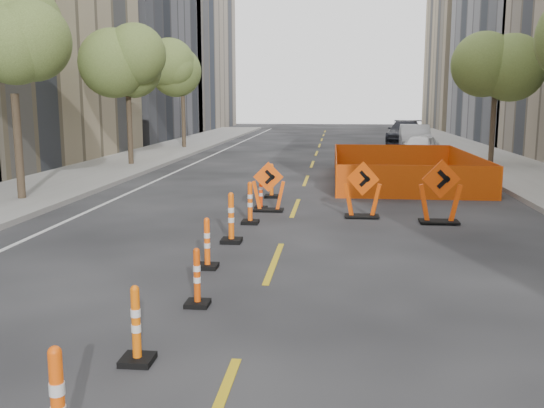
# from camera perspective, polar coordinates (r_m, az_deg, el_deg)

# --- Properties ---
(ground_plane) EXTENTS (140.00, 140.00, 0.00)m
(ground_plane) POSITION_cam_1_polar(r_m,az_deg,el_deg) (8.11, -2.76, -12.98)
(ground_plane) COLOR black
(sidewalk_left) EXTENTS (4.00, 90.00, 0.15)m
(sidewalk_left) POSITION_cam_1_polar(r_m,az_deg,el_deg) (22.10, -21.37, 1.21)
(sidewalk_left) COLOR gray
(sidewalk_left) RESTS_ON ground
(bld_left_d) EXTENTS (12.00, 16.00, 14.00)m
(bld_left_d) POSITION_cam_1_polar(r_m,az_deg,el_deg) (50.15, -15.63, 13.93)
(bld_left_d) COLOR #4C4C51
(bld_left_d) RESTS_ON ground
(bld_left_e) EXTENTS (12.00, 20.00, 20.00)m
(bld_left_e) POSITION_cam_1_polar(r_m,az_deg,el_deg) (65.91, -10.32, 15.70)
(bld_left_e) COLOR gray
(bld_left_e) RESTS_ON ground
(bld_right_e) EXTENTS (12.00, 14.00, 16.00)m
(bld_right_e) POSITION_cam_1_polar(r_m,az_deg,el_deg) (68.03, 20.12, 13.39)
(bld_right_e) COLOR tan
(bld_right_e) RESTS_ON ground
(tree_l_b) EXTENTS (2.80, 2.80, 5.95)m
(tree_l_b) POSITION_cam_1_polar(r_m,az_deg,el_deg) (19.89, -23.31, 13.07)
(tree_l_b) COLOR #382B1E
(tree_l_b) RESTS_ON ground
(tree_l_c) EXTENTS (2.80, 2.80, 5.95)m
(tree_l_c) POSITION_cam_1_polar(r_m,az_deg,el_deg) (29.04, -13.46, 12.34)
(tree_l_c) COLOR #382B1E
(tree_l_c) RESTS_ON ground
(tree_l_d) EXTENTS (2.80, 2.80, 5.95)m
(tree_l_d) POSITION_cam_1_polar(r_m,az_deg,el_deg) (38.61, -8.43, 11.82)
(tree_l_d) COLOR #382B1E
(tree_l_d) RESTS_ON ground
(tree_r_c) EXTENTS (2.80, 2.80, 5.95)m
(tree_r_c) POSITION_cam_1_polar(r_m,az_deg,el_deg) (30.29, 20.36, 11.89)
(tree_r_c) COLOR #382B1E
(tree_r_c) RESTS_ON ground
(channelizer_1) EXTENTS (0.43, 0.43, 1.10)m
(channelizer_1) POSITION_cam_1_polar(r_m,az_deg,el_deg) (5.76, -19.49, -17.53)
(channelizer_1) COLOR #EF510A
(channelizer_1) RESTS_ON ground
(channelizer_2) EXTENTS (0.38, 0.38, 0.97)m
(channelizer_2) POSITION_cam_1_polar(r_m,az_deg,el_deg) (7.55, -12.67, -11.00)
(channelizer_2) COLOR #E66109
(channelizer_2) RESTS_ON ground
(channelizer_3) EXTENTS (0.36, 0.36, 0.92)m
(channelizer_3) POSITION_cam_1_polar(r_m,az_deg,el_deg) (9.39, -7.07, -6.84)
(channelizer_3) COLOR #D84609
(channelizer_3) RESTS_ON ground
(channelizer_4) EXTENTS (0.38, 0.38, 0.97)m
(channelizer_4) POSITION_cam_1_polar(r_m,az_deg,el_deg) (11.41, -6.12, -3.67)
(channelizer_4) COLOR #FF570A
(channelizer_4) RESTS_ON ground
(channelizer_5) EXTENTS (0.44, 0.44, 1.13)m
(channelizer_5) POSITION_cam_1_polar(r_m,az_deg,el_deg) (13.37, -3.86, -1.29)
(channelizer_5) COLOR #FF600A
(channelizer_5) RESTS_ON ground
(channelizer_6) EXTENTS (0.43, 0.43, 1.08)m
(channelizer_6) POSITION_cam_1_polar(r_m,az_deg,el_deg) (15.38, -2.08, 0.12)
(channelizer_6) COLOR #FF580A
(channelizer_6) RESTS_ON ground
(channelizer_7) EXTENTS (0.37, 0.37, 0.94)m
(channelizer_7) POSITION_cam_1_polar(r_m,az_deg,el_deg) (17.42, -1.06, 1.04)
(channelizer_7) COLOR #FF400A
(channelizer_7) RESTS_ON ground
(channelizer_8) EXTENTS (0.44, 0.44, 1.10)m
(channelizer_8) POSITION_cam_1_polar(r_m,az_deg,el_deg) (19.45, -0.04, 2.21)
(channelizer_8) COLOR #FF5F0A
(channelizer_8) RESTS_ON ground
(chevron_sign_left) EXTENTS (0.96, 0.61, 1.41)m
(chevron_sign_left) POSITION_cam_1_polar(r_m,az_deg,el_deg) (17.06, -0.33, 1.65)
(chevron_sign_left) COLOR #FA530A
(chevron_sign_left) RESTS_ON ground
(chevron_sign_center) EXTENTS (1.16, 0.95, 1.51)m
(chevron_sign_center) POSITION_cam_1_polar(r_m,az_deg,el_deg) (16.29, 8.52, 1.33)
(chevron_sign_center) COLOR #D84609
(chevron_sign_center) RESTS_ON ground
(chevron_sign_right) EXTENTS (1.19, 0.82, 1.64)m
(chevron_sign_right) POSITION_cam_1_polar(r_m,az_deg,el_deg) (15.93, 15.56, 1.12)
(chevron_sign_right) COLOR #D94109
(chevron_sign_right) RESTS_ON ground
(safety_fence) EXTENTS (5.17, 8.73, 1.09)m
(safety_fence) POSITION_cam_1_polar(r_m,az_deg,el_deg) (23.90, 12.18, 3.40)
(safety_fence) COLOR #D5440B
(safety_fence) RESTS_ON ground
(parked_car_near) EXTENTS (2.76, 4.21, 1.33)m
(parked_car_near) POSITION_cam_1_polar(r_m,az_deg,el_deg) (32.31, 13.78, 5.20)
(parked_car_near) COLOR white
(parked_car_near) RESTS_ON ground
(parked_car_mid) EXTENTS (1.98, 4.98, 1.61)m
(parked_car_mid) POSITION_cam_1_polar(r_m,az_deg,el_deg) (37.59, 13.29, 6.05)
(parked_car_mid) COLOR #B0B0B5
(parked_car_mid) RESTS_ON ground
(parked_car_far) EXTENTS (3.28, 6.04, 1.66)m
(parked_car_far) POSITION_cam_1_polar(r_m,az_deg,el_deg) (43.46, 12.43, 6.60)
(parked_car_far) COLOR black
(parked_car_far) RESTS_ON ground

